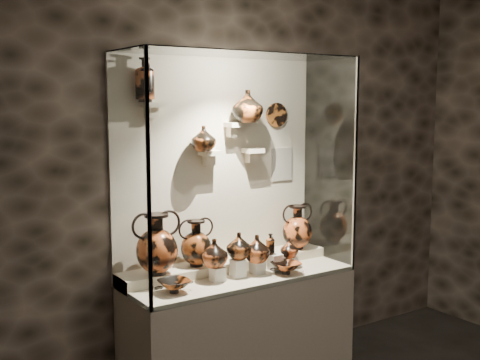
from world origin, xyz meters
name	(u,v)px	position (x,y,z in m)	size (l,w,h in m)	color
wall_back	(216,165)	(0.00, 2.50, 1.60)	(5.00, 0.02, 3.20)	black
plinth	(240,331)	(0.00, 2.18, 0.40)	(1.70, 0.60, 0.80)	beige
front_tier	(240,276)	(0.00, 2.18, 0.82)	(1.68, 0.58, 0.03)	beige
rear_tier	(227,266)	(0.00, 2.35, 0.85)	(1.70, 0.25, 0.10)	beige
back_panel	(216,165)	(0.00, 2.50, 1.60)	(1.70, 0.03, 1.60)	beige
glass_front	(264,173)	(0.00, 1.88, 1.60)	(1.70, 0.01, 1.60)	white
glass_left	(128,177)	(-0.85, 2.18, 1.60)	(0.01, 0.60, 1.60)	white
glass_right	(329,162)	(0.85, 2.18, 1.60)	(0.01, 0.60, 1.60)	white
glass_top	(240,54)	(0.00, 2.18, 2.40)	(1.70, 0.60, 0.01)	white
frame_post_left	(149,182)	(-0.84, 1.89, 1.60)	(0.02, 0.02, 1.60)	gray
frame_post_right	(355,165)	(0.84, 1.89, 1.60)	(0.02, 0.02, 1.60)	gray
pedestal_a	(217,274)	(-0.22, 2.13, 0.88)	(0.09, 0.09, 0.10)	beige
pedestal_b	(238,268)	(-0.05, 2.13, 0.90)	(0.09, 0.09, 0.13)	beige
pedestal_c	(257,267)	(0.12, 2.13, 0.88)	(0.09, 0.09, 0.09)	beige
pedestal_d	(275,262)	(0.28, 2.13, 0.89)	(0.09, 0.09, 0.12)	beige
pedestal_e	(290,262)	(0.42, 2.13, 0.87)	(0.09, 0.09, 0.08)	beige
bracket_ul	(153,105)	(-0.55, 2.42, 2.05)	(0.14, 0.12, 0.04)	beige
bracket_ca	(210,153)	(-0.10, 2.42, 1.70)	(0.14, 0.12, 0.04)	beige
bracket_cb	(233,125)	(0.10, 2.42, 1.90)	(0.10, 0.12, 0.04)	beige
bracket_cc	(253,151)	(0.28, 2.42, 1.70)	(0.14, 0.12, 0.04)	beige
amphora_left	(157,244)	(-0.60, 2.30, 1.11)	(0.34, 0.34, 0.42)	#BD5224
amphora_mid	(196,243)	(-0.27, 2.34, 1.07)	(0.27, 0.27, 0.34)	#93431A
amphora_right	(297,227)	(0.65, 2.33, 1.08)	(0.28, 0.28, 0.35)	#BD5224
jug_a	(214,253)	(-0.24, 2.15, 1.03)	(0.19, 0.19, 0.20)	#BD5224
jug_b	(239,246)	(-0.03, 2.15, 1.05)	(0.18, 0.18, 0.19)	#93431A
jug_c	(257,249)	(0.10, 2.11, 1.02)	(0.19, 0.19, 0.20)	#BD5224
jug_e	(289,248)	(0.40, 2.11, 0.98)	(0.14, 0.14, 0.14)	#BD5224
lekythos_small	(270,243)	(0.25, 2.15, 1.04)	(0.08, 0.08, 0.18)	#93431A
kylix_left	(174,285)	(-0.59, 2.07, 0.88)	(0.26, 0.22, 0.11)	#93431A
kylix_right	(286,267)	(0.28, 2.00, 0.88)	(0.27, 0.22, 0.11)	#BD5224
lekythos_tall	(145,77)	(-0.61, 2.40, 2.24)	(0.13, 0.13, 0.34)	#BD5224
ovoid_vase_a	(203,138)	(-0.18, 2.38, 1.81)	(0.18, 0.18, 0.18)	#93431A
ovoid_vase_b	(247,106)	(0.19, 2.35, 2.04)	(0.23, 0.23, 0.24)	#93431A
wall_plate	(276,115)	(0.54, 2.47, 1.97)	(0.19, 0.19, 0.02)	#9F521F
info_placard	(282,164)	(0.60, 2.47, 1.57)	(0.20, 0.01, 0.26)	beige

